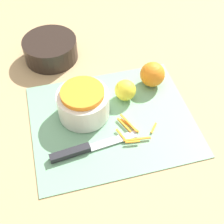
{
  "coord_description": "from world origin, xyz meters",
  "views": [
    {
      "loc": [
        -0.14,
        -0.52,
        0.67
      ],
      "look_at": [
        0.0,
        0.0,
        0.04
      ],
      "focal_mm": 50.0,
      "sensor_mm": 36.0,
      "label": 1
    }
  ],
  "objects": [
    {
      "name": "orange_left",
      "position": [
        0.15,
        0.1,
        0.04
      ],
      "size": [
        0.07,
        0.07,
        0.07
      ],
      "color": "orange",
      "rests_on": "cutting_board"
    },
    {
      "name": "ground_plane",
      "position": [
        0.0,
        0.0,
        0.0
      ],
      "size": [
        4.0,
        4.0,
        0.0
      ],
      "primitive_type": "plane",
      "color": "tan"
    },
    {
      "name": "lemon",
      "position": [
        0.06,
        0.07,
        0.04
      ],
      "size": [
        0.06,
        0.06,
        0.06
      ],
      "color": "yellow",
      "rests_on": "cutting_board"
    },
    {
      "name": "knife",
      "position": [
        -0.11,
        -0.08,
        0.01
      ],
      "size": [
        0.23,
        0.05,
        0.02
      ],
      "rotation": [
        0.0,
        0.0,
        0.11
      ],
      "color": "#232328",
      "rests_on": "cutting_board"
    },
    {
      "name": "bowl_speckled",
      "position": [
        -0.07,
        0.04,
        0.05
      ],
      "size": [
        0.14,
        0.14,
        0.09
      ],
      "color": "silver",
      "rests_on": "cutting_board"
    },
    {
      "name": "peel_pile",
      "position": [
        0.04,
        -0.05,
        0.01
      ],
      "size": [
        0.11,
        0.1,
        0.01
      ],
      "color": "orange",
      "rests_on": "cutting_board"
    },
    {
      "name": "cutting_board",
      "position": [
        0.0,
        0.0,
        0.0
      ],
      "size": [
        0.44,
        0.36,
        0.01
      ],
      "color": "#75AD84",
      "rests_on": "ground_plane"
    },
    {
      "name": "bowl_dark",
      "position": [
        -0.13,
        0.31,
        0.03
      ],
      "size": [
        0.17,
        0.17,
        0.07
      ],
      "color": "black",
      "rests_on": "ground_plane"
    }
  ]
}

